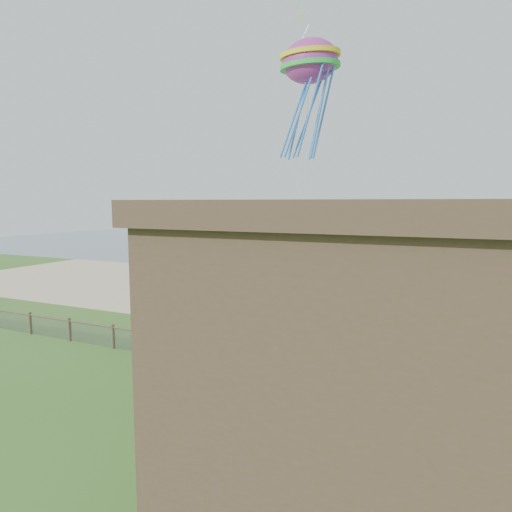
{
  "coord_description": "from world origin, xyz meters",
  "views": [
    {
      "loc": [
        10.0,
        -11.23,
        7.37
      ],
      "look_at": [
        1.04,
        8.0,
        4.86
      ],
      "focal_mm": 32.0,
      "sensor_mm": 36.0,
      "label": 1
    }
  ],
  "objects": [
    {
      "name": "ground",
      "position": [
        0.0,
        0.0,
        0.0
      ],
      "size": [
        160.0,
        160.0,
        0.0
      ],
      "primitive_type": "plane",
      "color": "#396322",
      "rests_on": "ground"
    },
    {
      "name": "sand_beach",
      "position": [
        0.0,
        22.0,
        0.0
      ],
      "size": [
        72.0,
        20.0,
        0.02
      ],
      "primitive_type": "cube",
      "color": "#C7BB90",
      "rests_on": "ground"
    },
    {
      "name": "ocean",
      "position": [
        0.0,
        66.0,
        0.0
      ],
      "size": [
        160.0,
        68.0,
        0.02
      ],
      "primitive_type": "cube",
      "color": "slate",
      "rests_on": "ground"
    },
    {
      "name": "chainlink_fence",
      "position": [
        0.0,
        6.0,
        0.55
      ],
      "size": [
        36.2,
        0.2,
        1.25
      ],
      "primitive_type": null,
      "color": "#4A3A29",
      "rests_on": "ground"
    },
    {
      "name": "picnic_table",
      "position": [
        7.55,
        5.0,
        0.39
      ],
      "size": [
        1.91,
        1.49,
        0.77
      ],
      "primitive_type": null,
      "rotation": [
        0.0,
        0.0,
        0.06
      ],
      "color": "brown",
      "rests_on": "ground"
    },
    {
      "name": "octopus_kite",
      "position": [
        2.02,
        12.58,
        12.99
      ],
      "size": [
        3.77,
        3.11,
        6.73
      ],
      "primitive_type": null,
      "rotation": [
        0.0,
        0.0,
        0.28
      ],
      "color": "red"
    },
    {
      "name": "kite_white",
      "position": [
        -0.98,
        19.45,
        19.09
      ],
      "size": [
        1.47,
        1.84,
        2.38
      ],
      "primitive_type": null,
      "rotation": [
        0.44,
        0.0,
        0.38
      ],
      "color": "white"
    }
  ]
}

